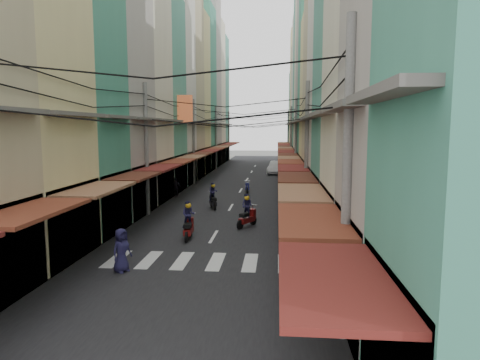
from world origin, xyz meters
The scene contains 15 objects.
ground centered at (0.00, 0.00, 0.00)m, with size 160.00×160.00×0.00m, color slate.
road centered at (0.00, 20.00, 0.01)m, with size 10.00×80.00×0.02m, color black.
sidewalk_left centered at (-6.50, 20.00, 0.03)m, with size 3.00×80.00×0.06m, color gray.
sidewalk_right centered at (6.50, 20.00, 0.03)m, with size 3.00×80.00×0.06m, color gray.
crosswalk centered at (0.00, -6.00, 0.03)m, with size 7.55×2.40×0.01m.
building_row_left centered at (-7.92, 16.56, 9.78)m, with size 7.80×67.67×23.70m.
building_row_right centered at (7.92, 16.45, 9.41)m, with size 7.80×68.98×22.59m.
utility_poles centered at (0.00, 15.01, 6.59)m, with size 10.20×66.13×8.20m.
white_car centered at (3.13, 27.87, 0.00)m, with size 5.35×2.10×1.89m, color silver.
bicycle centered at (5.81, -1.83, 0.00)m, with size 0.62×1.65×1.13m, color black.
moving_scooters centered at (-0.15, 2.23, 0.55)m, with size 3.22×17.35×1.88m.
parked_scooters centered at (4.88, -3.14, 0.49)m, with size 13.00×13.77×1.00m.
pedestrians centered at (-3.71, -0.41, 1.01)m, with size 12.90×18.40×2.25m.
market_umbrella centered at (5.70, -3.19, 2.26)m, with size 2.43×2.43×2.56m.
traffic_sign centered at (5.56, -5.62, 2.25)m, with size 0.10×0.67×3.07m.
Camera 1 is at (3.15, -22.80, 5.47)m, focal length 32.00 mm.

